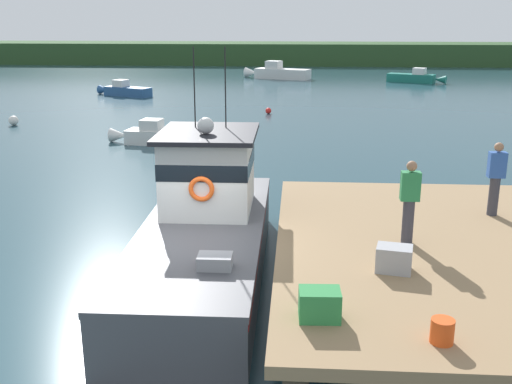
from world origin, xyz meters
TOP-DOWN VIEW (x-y plane):
  - ground_plane at (0.00, 0.00)m, footprint 200.00×200.00m
  - dock at (4.80, 0.00)m, footprint 6.00×9.00m
  - main_fishing_boat at (0.20, 1.30)m, footprint 2.61×9.82m
  - crate_single_by_cleat at (3.86, -1.34)m, footprint 0.68×0.55m
  - crate_single_far at (2.53, -3.17)m, footprint 0.62×0.46m
  - bait_bucket at (4.15, -3.74)m, footprint 0.32×0.32m
  - deckhand_by_the_boat at (6.49, 1.96)m, footprint 0.36×0.22m
  - deckhand_further_back at (4.32, 0.08)m, footprint 0.36×0.22m
  - moored_boat_mid_harbor at (11.96, 41.80)m, footprint 4.81×2.85m
  - moored_boat_far_right at (-10.05, 31.45)m, footprint 4.30×2.61m
  - moored_boat_far_left at (-3.94, 14.95)m, footprint 4.33×1.53m
  - moored_boat_outer_mooring at (0.34, 44.35)m, footprint 6.13×3.34m
  - mooring_buoy_inshore at (-12.44, 19.14)m, footprint 0.50×0.50m
  - mooring_buoy_channel_marker at (0.47, 23.94)m, footprint 0.34×0.34m
  - far_shoreline at (0.00, 62.00)m, footprint 120.00×8.00m

SIDE VIEW (x-z plane):
  - ground_plane at x=0.00m, z-range 0.00..0.00m
  - mooring_buoy_channel_marker at x=0.47m, z-range 0.00..0.34m
  - mooring_buoy_inshore at x=-12.44m, z-range 0.00..0.50m
  - moored_boat_far_left at x=-3.94m, z-range -0.17..0.91m
  - moored_boat_far_right at x=-10.05m, z-range -0.17..0.93m
  - moored_boat_mid_harbor at x=11.96m, z-range -0.19..1.04m
  - moored_boat_outer_mooring at x=0.34m, z-range -0.24..1.31m
  - main_fishing_boat at x=0.20m, z-range -1.39..3.41m
  - dock at x=4.80m, z-range 0.47..1.67m
  - far_shoreline at x=0.00m, z-range 0.00..2.40m
  - bait_bucket at x=4.15m, z-range 1.20..1.54m
  - crate_single_far at x=2.53m, z-range 1.20..1.65m
  - crate_single_by_cleat at x=3.86m, z-range 1.20..1.65m
  - deckhand_by_the_boat at x=6.49m, z-range 1.24..2.87m
  - deckhand_further_back at x=4.32m, z-range 1.24..2.87m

